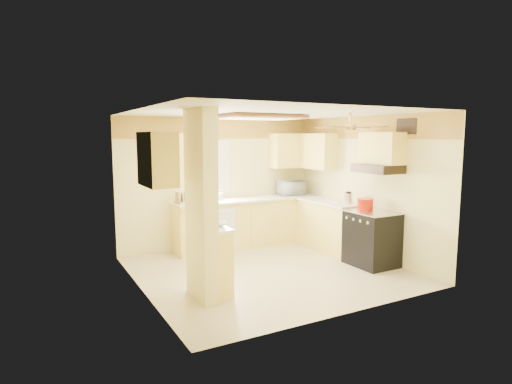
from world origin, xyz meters
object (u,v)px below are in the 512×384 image
stove (372,238)px  bowl (218,224)px  kettle (348,198)px  microwave (291,188)px  dutch_oven (365,204)px

stove → bowl: 2.81m
bowl → kettle: size_ratio=1.00×
microwave → bowl: 3.36m
stove → kettle: size_ratio=4.06×
microwave → bowl: (-2.58, -2.15, -0.12)m
microwave → kettle: (0.23, -1.51, -0.04)m
microwave → dutch_oven: microwave is taller
stove → dutch_oven: size_ratio=3.24×
bowl → microwave: bearing=39.7°
microwave → kettle: microwave is taller
stove → dutch_oven: 0.58m
stove → microwave: 2.28m
microwave → dutch_oven: bearing=101.2°
microwave → stove: bearing=100.6°
stove → dutch_oven: dutch_oven is taller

